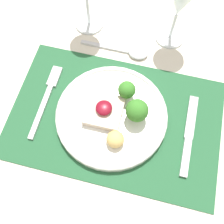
{
  "coord_description": "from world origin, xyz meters",
  "views": [
    {
      "loc": [
        0.05,
        -0.22,
        1.32
      ],
      "look_at": [
        -0.01,
        0.0,
        0.77
      ],
      "focal_mm": 42.0,
      "sensor_mm": 36.0,
      "label": 1
    }
  ],
  "objects_px": {
    "spoon": "(131,51)",
    "fork": "(47,96)",
    "knife": "(188,140)",
    "wine_glass_near": "(181,1)",
    "dinner_plate": "(113,113)"
  },
  "relations": [
    {
      "from": "fork",
      "to": "spoon",
      "type": "bearing_deg",
      "value": 46.62
    },
    {
      "from": "fork",
      "to": "wine_glass_near",
      "type": "xyz_separation_m",
      "value": [
        0.26,
        0.25,
        0.12
      ]
    },
    {
      "from": "dinner_plate",
      "to": "knife",
      "type": "relative_size",
      "value": 1.31
    },
    {
      "from": "dinner_plate",
      "to": "spoon",
      "type": "distance_m",
      "value": 0.19
    },
    {
      "from": "knife",
      "to": "wine_glass_near",
      "type": "relative_size",
      "value": 1.08
    },
    {
      "from": "knife",
      "to": "spoon",
      "type": "height_order",
      "value": "spoon"
    },
    {
      "from": "dinner_plate",
      "to": "spoon",
      "type": "xyz_separation_m",
      "value": [
        0.0,
        0.19,
        -0.01
      ]
    },
    {
      "from": "dinner_plate",
      "to": "wine_glass_near",
      "type": "distance_m",
      "value": 0.29
    },
    {
      "from": "spoon",
      "to": "knife",
      "type": "bearing_deg",
      "value": -46.25
    },
    {
      "from": "dinner_plate",
      "to": "fork",
      "type": "height_order",
      "value": "dinner_plate"
    },
    {
      "from": "spoon",
      "to": "fork",
      "type": "bearing_deg",
      "value": -131.01
    },
    {
      "from": "fork",
      "to": "knife",
      "type": "bearing_deg",
      "value": -4.34
    },
    {
      "from": "fork",
      "to": "wine_glass_near",
      "type": "bearing_deg",
      "value": 44.31
    },
    {
      "from": "dinner_plate",
      "to": "spoon",
      "type": "relative_size",
      "value": 1.43
    },
    {
      "from": "dinner_plate",
      "to": "wine_glass_near",
      "type": "relative_size",
      "value": 1.42
    }
  ]
}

